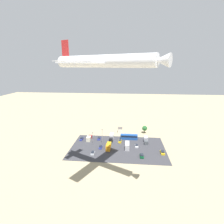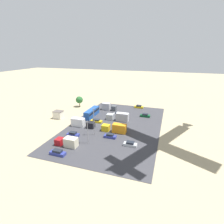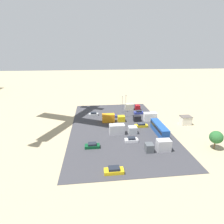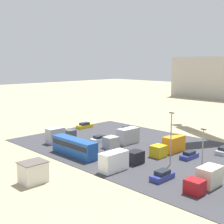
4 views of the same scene
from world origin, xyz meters
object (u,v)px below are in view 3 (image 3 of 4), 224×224
Objects in this scene: parked_car_5 at (92,146)px; shed_building at (185,120)px; parked_car_3 at (129,105)px; parked_car_4 at (131,140)px; parked_car_2 at (112,116)px; parked_car_6 at (114,170)px; parked_car_7 at (139,112)px; parked_truck_0 at (132,107)px; parked_truck_2 at (121,129)px; parked_truck_3 at (146,117)px; parked_car_0 at (93,114)px; parked_truck_1 at (159,146)px; bus at (159,128)px; parked_car_1 at (141,125)px; parked_truck_4 at (112,118)px.

shed_building is at bearing -69.30° from parked_car_5.
parked_car_3 reaches higher than parked_car_4.
shed_building is 29.17m from parked_car_2.
parked_car_2 is at bearing 143.65° from parked_car_3.
parked_car_7 is at bearing -22.38° from parked_car_6.
parked_truck_0 is 0.76× the size of parked_truck_2.
parked_truck_0 is 0.76× the size of parked_truck_3.
parked_truck_2 reaches higher than parked_truck_3.
parked_truck_2 is at bearing 102.15° from shed_building.
parked_truck_3 reaches higher than parked_car_2.
parked_truck_1 is at bearing 30.53° from parked_car_0.
shed_building is 0.87× the size of parked_car_6.
parked_car_4 is (-35.84, 6.79, -0.06)m from parked_car_3.
parked_car_7 reaches higher than parked_car_0.
bus is 1.20× the size of parked_truck_2.
parked_car_5 is at bearing 153.63° from parked_car_3.
parked_car_1 is 6.92m from parked_truck_3.
parked_car_2 is 0.46× the size of parked_truck_4.
parked_car_3 reaches higher than parked_car_1.
parked_car_2 is 25.11m from parked_car_5.
parked_car_7 is at bearing 121.18° from parked_truck_4.
shed_building reaches higher than parked_car_3.
shed_building is at bearing -110.59° from parked_car_2.
parked_car_6 is 0.64× the size of parked_truck_0.
parked_car_1 is at bearing 92.53° from shed_building.
parked_car_2 is at bearing -174.35° from parked_truck_2.
parked_car_4 is at bearing 23.44° from bus.
parked_truck_2 is (-15.79, -1.56, 0.98)m from parked_car_2.
shed_building is 25.71m from parked_truck_0.
parked_car_3 is 0.49× the size of parked_truck_2.
bus is 2.46× the size of parked_car_3.
bus is 2.77× the size of parked_car_4.
parked_car_3 is at bearing -36.35° from parked_car_2.
parked_truck_1 is (-27.54, -10.45, 0.96)m from parked_car_2.
shed_building is 0.43× the size of parked_truck_2.
parked_truck_3 is at bearing 6.98° from parked_car_7.
parked_car_6 is (-35.44, 3.36, 0.04)m from parked_car_2.
parked_truck_3 is (-8.39, -21.10, 0.90)m from parked_car_0.
parked_truck_1 is at bearing 172.32° from parked_truck_3.
parked_truck_2 is at bearing -4.58° from bus.
parked_car_4 is at bearing -19.49° from parked_car_7.
parked_car_5 is (-13.45, 35.58, -0.96)m from shed_building.
shed_building is 29.79m from parked_car_3.
parked_car_7 is 0.45× the size of parked_truck_3.
parked_car_1 is 11.98m from parked_car_4.
parked_truck_0 is (-5.15, 0.06, 0.68)m from parked_car_3.
shed_building is 0.93× the size of parked_car_5.
bus is at bearing 117.07° from shed_building.
shed_building is 0.56× the size of parked_truck_0.
parked_car_5 is at bearing 110.70° from shed_building.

